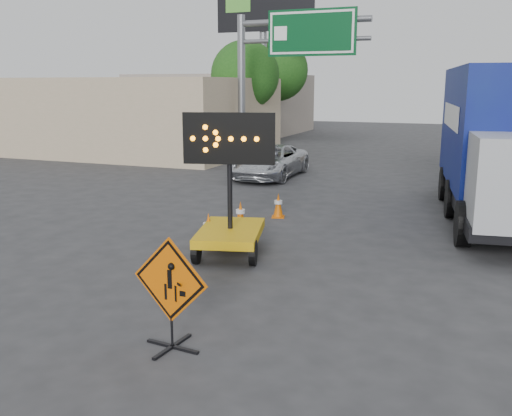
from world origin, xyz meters
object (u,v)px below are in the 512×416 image
Objects in this scene: box_truck at (505,152)px; construction_sign at (171,290)px; arrow_board at (230,224)px; pickup_truck at (270,161)px.

construction_sign is at bearing -121.52° from box_truck.
construction_sign is 4.65m from arrow_board.
arrow_board is at bearing 110.07° from construction_sign.
pickup_truck is (-4.05, 14.84, -0.22)m from construction_sign.
arrow_board reaches higher than construction_sign.
arrow_board is 0.34× the size of box_truck.
arrow_board reaches higher than pickup_truck.
pickup_truck is at bearing 90.61° from arrow_board.
pickup_truck is at bearing 111.30° from construction_sign.
box_truck is (8.50, -4.64, 1.23)m from pickup_truck.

